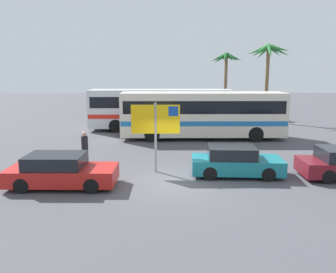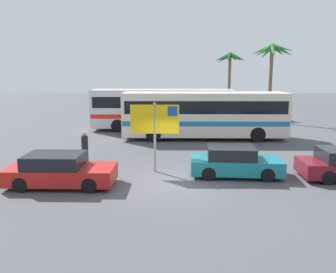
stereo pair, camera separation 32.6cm
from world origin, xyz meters
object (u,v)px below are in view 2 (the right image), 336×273
at_px(ferry_sign, 156,122).
at_px(pedestrian_crossing_lot, 85,145).
at_px(bus_front_coach, 204,113).
at_px(car_red, 60,171).
at_px(car_teal, 234,162).
at_px(bus_rear_coach, 163,107).

height_order(ferry_sign, pedestrian_crossing_lot, ferry_sign).
bearing_deg(bus_front_coach, car_red, -123.93).
distance_m(car_teal, pedestrian_crossing_lot, 7.23).
bearing_deg(ferry_sign, car_teal, -9.15).
bearing_deg(bus_rear_coach, pedestrian_crossing_lot, -108.56).
relative_size(bus_front_coach, car_teal, 2.72).
distance_m(bus_front_coach, ferry_sign, 8.51).
distance_m(bus_front_coach, bus_rear_coach, 4.63).
distance_m(bus_rear_coach, car_red, 14.17).
height_order(bus_rear_coach, car_red, bus_rear_coach).
bearing_deg(car_red, bus_rear_coach, 75.10).
bearing_deg(car_teal, car_red, -165.38).
relative_size(car_red, car_teal, 1.07).
distance_m(bus_rear_coach, ferry_sign, 11.58).
relative_size(car_red, pedestrian_crossing_lot, 2.53).
bearing_deg(bus_rear_coach, car_red, -105.66).
height_order(bus_front_coach, ferry_sign, ferry_sign).
height_order(bus_rear_coach, car_teal, bus_rear_coach).
bearing_deg(bus_front_coach, pedestrian_crossing_lot, -132.88).
xyz_separation_m(ferry_sign, car_teal, (3.50, -0.59, -1.69)).
distance_m(ferry_sign, pedestrian_crossing_lot, 3.91).
relative_size(ferry_sign, car_teal, 0.79).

